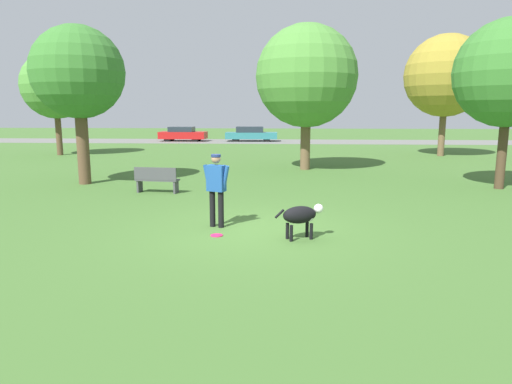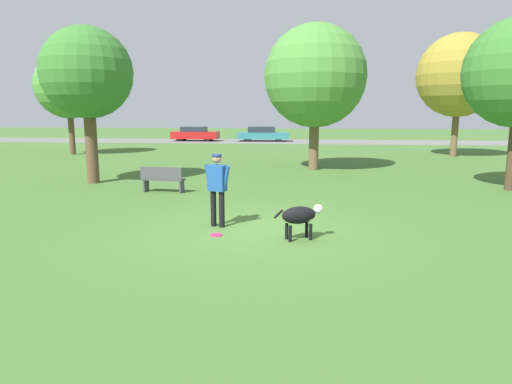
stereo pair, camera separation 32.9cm
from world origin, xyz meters
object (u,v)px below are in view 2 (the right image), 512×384
person (217,184)px  parked_car_red (195,134)px  tree_far_left (68,86)px  dog (301,216)px  tree_near_left (87,74)px  frisbee (216,235)px  park_bench (163,179)px  parked_car_teal (263,134)px  tree_far_right (459,75)px  tree_mid_center (315,76)px

person → parked_car_red: (-7.45, 29.66, -0.35)m
tree_far_left → parked_car_red: 14.30m
dog → tree_near_left: size_ratio=0.19×
dog → frisbee: size_ratio=3.95×
parked_car_red → park_bench: bearing=-77.9°
parked_car_red → parked_car_teal: size_ratio=0.91×
tree_far_right → frisbee: bearing=-120.1°
tree_far_right → tree_mid_center: size_ratio=1.09×
frisbee → tree_mid_center: tree_mid_center is taller
tree_far_left → parked_car_red: tree_far_left is taller
person → tree_mid_center: bearing=98.5°
person → tree_far_right: tree_far_right is taller
tree_far_right → parked_car_red: tree_far_right is taller
dog → tree_far_left: (-13.87, 17.42, 3.58)m
tree_mid_center → frisbee: bearing=-101.6°
frisbee → tree_far_left: bearing=125.0°
tree_far_right → tree_far_left: tree_far_right is taller
park_bench → tree_far_right: bearing=-129.2°
parked_car_red → parked_car_teal: 5.99m
frisbee → tree_far_right: (10.59, 18.24, 4.58)m
tree_far_left → tree_far_right: bearing=2.4°
parked_car_red → park_bench: parked_car_red is taller
tree_far_right → tree_mid_center: tree_far_right is taller
tree_near_left → parked_car_red: size_ratio=1.36×
person → park_bench: bearing=142.9°
tree_far_right → tree_near_left: tree_far_right is taller
person → dog: 2.14m
dog → park_bench: 6.80m
person → park_bench: person is taller
frisbee → tree_far_left: 21.49m
person → dog: person is taller
parked_car_teal → tree_near_left: bearing=-101.4°
person → parked_car_teal: person is taller
tree_near_left → park_bench: tree_near_left is taller
tree_mid_center → park_bench: size_ratio=4.43×
tree_near_left → frisbee: bearing=-48.9°
frisbee → tree_far_left: (-12.09, 17.30, 4.07)m
person → parked_car_teal: bearing=114.2°
frisbee → dog: bearing=-4.1°
parked_car_teal → tree_far_left: bearing=-129.6°
frisbee → parked_car_red: 31.34m
parked_car_red → dog: bearing=-71.7°
parked_car_teal → tree_mid_center: bearing=-79.9°
tree_near_left → parked_car_red: 24.03m
tree_far_right → parked_car_red: 22.21m
tree_far_right → parked_car_red: size_ratio=1.70×
tree_mid_center → parked_car_teal: (-3.90, 19.27, -3.47)m
parked_car_red → person: bearing=-74.6°
dog → tree_mid_center: bearing=63.9°
person → tree_far_left: (-11.98, 16.54, 3.10)m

